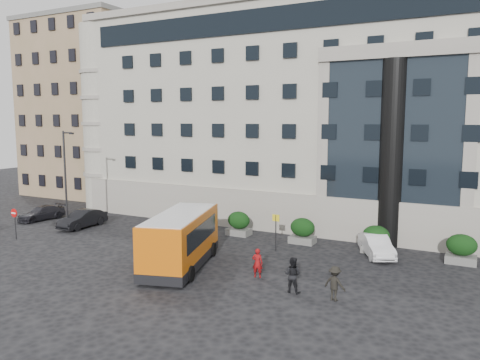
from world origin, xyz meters
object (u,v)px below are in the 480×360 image
object	(u,v)px
hedge_e	(461,249)
street_lamp	(66,176)
hedge_d	(376,239)
pedestrian_a	(257,263)
hedge_c	(302,231)
minibus	(181,238)
parked_car_c	(41,213)
parked_car_b	(83,219)
bus_stop_sign	(276,226)
parked_car_d	(149,201)
red_truck	(176,187)
pedestrian_b	(292,275)
white_taxi	(376,245)
no_entry_sign	(15,218)
hedge_b	(239,223)
hedge_a	(183,217)
pedestrian_c	(335,283)

from	to	relation	value
hedge_e	street_lamp	xyz separation A→B (m)	(-28.74, -4.80, 3.44)
hedge_d	pedestrian_a	distance (m)	9.56
street_lamp	hedge_c	bearing A→B (deg)	14.67
minibus	parked_car_c	xyz separation A→B (m)	(-18.74, 5.34, -1.19)
minibus	parked_car_b	size ratio (longest dim) A/B	1.90
bus_stop_sign	parked_car_d	xyz separation A→B (m)	(-17.40, 8.38, -0.95)
bus_stop_sign	minibus	distance (m)	6.88
hedge_e	street_lamp	size ratio (longest dim) A/B	0.23
red_truck	pedestrian_b	world-z (taller)	red_truck
red_truck	parked_car_d	bearing A→B (deg)	-102.40
hedge_e	white_taxi	distance (m)	5.08
hedge_e	no_entry_sign	bearing A→B (deg)	-163.48
hedge_b	red_truck	distance (m)	17.04
pedestrian_a	minibus	bearing A→B (deg)	-7.16
minibus	parked_car_b	bearing A→B (deg)	143.28
hedge_a	hedge_c	size ratio (longest dim) A/B	1.00
street_lamp	parked_car_c	xyz separation A→B (m)	(-5.06, 1.58, -3.76)
street_lamp	pedestrian_b	size ratio (longest dim) A/B	4.28
red_truck	pedestrian_a	xyz separation A→B (m)	(18.80, -18.82, -0.72)
parked_car_b	white_taxi	size ratio (longest dim) A/B	1.03
minibus	pedestrian_a	xyz separation A→B (m)	(4.95, 0.36, -0.96)
hedge_a	parked_car_b	distance (m)	8.35
hedge_e	parked_car_c	world-z (taller)	hedge_e
parked_car_d	pedestrian_a	world-z (taller)	pedestrian_a
white_taxi	hedge_a	bearing A→B (deg)	150.23
white_taxi	pedestrian_a	xyz separation A→B (m)	(-5.10, -7.40, 0.14)
hedge_a	parked_car_b	world-z (taller)	hedge_a
no_entry_sign	minibus	world-z (taller)	minibus
hedge_e	minibus	distance (m)	17.35
red_truck	white_taxi	bearing A→B (deg)	-40.27
bus_stop_sign	minibus	world-z (taller)	minibus
no_entry_sign	pedestrian_c	size ratio (longest dim) A/B	1.34
hedge_b	pedestrian_b	distance (m)	12.44
hedge_a	no_entry_sign	size ratio (longest dim) A/B	0.79
no_entry_sign	pedestrian_b	world-z (taller)	no_entry_sign
red_truck	white_taxi	distance (m)	26.50
hedge_a	street_lamp	xyz separation A→B (m)	(-7.94, -4.80, 3.44)
bus_stop_sign	red_truck	size ratio (longest dim) A/B	0.41
no_entry_sign	minibus	bearing A→B (deg)	1.08
hedge_b	pedestrian_a	xyz separation A→B (m)	(5.49, -8.20, -0.09)
parked_car_d	pedestrian_b	xyz separation A→B (m)	(21.18, -15.04, 0.16)
hedge_a	parked_car_c	bearing A→B (deg)	-166.10
parked_car_b	pedestrian_a	xyz separation A→B (m)	(18.19, -4.54, 0.12)
parked_car_d	street_lamp	bearing A→B (deg)	-89.29
street_lamp	white_taxi	distance (m)	24.34
hedge_d	red_truck	size ratio (longest dim) A/B	0.30
pedestrian_b	hedge_a	bearing A→B (deg)	-35.45
hedge_a	street_lamp	bearing A→B (deg)	-148.84
hedge_c	minibus	size ratio (longest dim) A/B	0.22
hedge_d	parked_car_b	world-z (taller)	hedge_d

